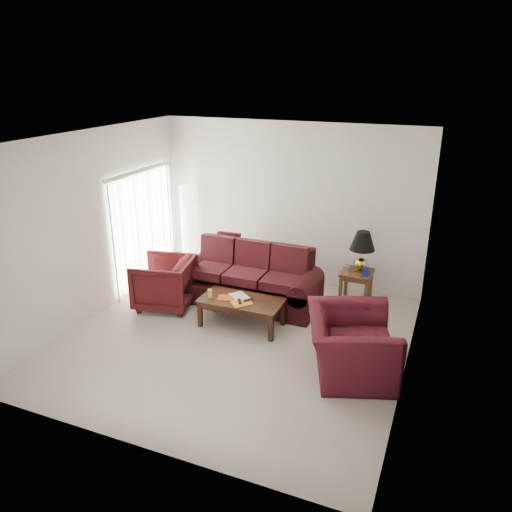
{
  "coord_description": "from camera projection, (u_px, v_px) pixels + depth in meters",
  "views": [
    {
      "loc": [
        2.83,
        -6.04,
        3.89
      ],
      "look_at": [
        0.0,
        0.85,
        1.05
      ],
      "focal_mm": 35.0,
      "sensor_mm": 36.0,
      "label": 1
    }
  ],
  "objects": [
    {
      "name": "picture_frame",
      "position": [
        354.0,
        262.0,
        8.78
      ],
      "size": [
        0.21,
        0.22,
        0.06
      ],
      "primitive_type": "cube",
      "rotation": [
        1.36,
        0.0,
        0.57
      ],
      "color": "silver",
      "rests_on": "end_table"
    },
    {
      "name": "coffee_table",
      "position": [
        242.0,
        313.0,
        7.91
      ],
      "size": [
        1.36,
        0.75,
        0.46
      ],
      "primitive_type": null,
      "rotation": [
        0.0,
        0.0,
        0.08
      ],
      "color": "black",
      "rests_on": "ground"
    },
    {
      "name": "end_table",
      "position": [
        356.0,
        287.0,
        8.69
      ],
      "size": [
        0.56,
        0.56,
        0.58
      ],
      "primitive_type": null,
      "rotation": [
        0.0,
        0.0,
        -0.04
      ],
      "color": "#4D311A",
      "rests_on": "ground"
    },
    {
      "name": "magazine_white",
      "position": [
        239.0,
        296.0,
        7.92
      ],
      "size": [
        0.39,
        0.38,
        0.02
      ],
      "primitive_type": "cube",
      "rotation": [
        0.0,
        0.0,
        -0.67
      ],
      "color": "white",
      "rests_on": "coffee_table"
    },
    {
      "name": "yellow_glass",
      "position": [
        210.0,
        293.0,
        7.9
      ],
      "size": [
        0.1,
        0.1,
        0.13
      ],
      "primitive_type": "cylinder",
      "rotation": [
        0.0,
        0.0,
        -0.4
      ],
      "color": "yellow",
      "rests_on": "coffee_table"
    },
    {
      "name": "magazine_orange",
      "position": [
        242.0,
        303.0,
        7.7
      ],
      "size": [
        0.37,
        0.38,
        0.02
      ],
      "primitive_type": "cube",
      "rotation": [
        0.0,
        0.0,
        0.81
      ],
      "color": "#C58D17",
      "rests_on": "coffee_table"
    },
    {
      "name": "floor_lamp",
      "position": [
        187.0,
        228.0,
        9.92
      ],
      "size": [
        0.32,
        0.32,
        1.76
      ],
      "primitive_type": null,
      "rotation": [
        0.0,
        0.0,
        0.12
      ],
      "color": "white",
      "rests_on": "ground"
    },
    {
      "name": "table_lamp",
      "position": [
        362.0,
        252.0,
        8.47
      ],
      "size": [
        0.56,
        0.56,
        0.72
      ],
      "primitive_type": null,
      "rotation": [
        0.0,
        0.0,
        0.4
      ],
      "color": "gold",
      "rests_on": "end_table"
    },
    {
      "name": "armchair_left",
      "position": [
        164.0,
        283.0,
        8.51
      ],
      "size": [
        1.12,
        1.1,
        0.86
      ],
      "primitive_type": "imported",
      "rotation": [
        0.0,
        0.0,
        -1.36
      ],
      "color": "#400E12",
      "rests_on": "ground"
    },
    {
      "name": "magazine_red",
      "position": [
        227.0,
        298.0,
        7.87
      ],
      "size": [
        0.34,
        0.29,
        0.02
      ],
      "primitive_type": "cube",
      "rotation": [
        0.0,
        0.0,
        0.3
      ],
      "color": "#CD4214",
      "rests_on": "coffee_table"
    },
    {
      "name": "throw_pillow",
      "position": [
        228.0,
        244.0,
        9.38
      ],
      "size": [
        0.45,
        0.24,
        0.45
      ],
      "primitive_type": "cube",
      "rotation": [
        -0.21,
        0.0,
        0.07
      ],
      "color": "black",
      "rests_on": "sofa"
    },
    {
      "name": "floor",
      "position": [
        235.0,
        338.0,
        7.61
      ],
      "size": [
        5.0,
        5.0,
        0.0
      ],
      "primitive_type": "plane",
      "color": "#BBAF9F",
      "rests_on": "ground"
    },
    {
      "name": "blinds",
      "position": [
        144.0,
        229.0,
        9.21
      ],
      "size": [
        0.1,
        2.0,
        2.16
      ],
      "primitive_type": "cube",
      "color": "silver",
      "rests_on": "ground"
    },
    {
      "name": "remote_b",
      "position": [
        248.0,
        300.0,
        7.76
      ],
      "size": [
        0.13,
        0.16,
        0.02
      ],
      "primitive_type": "cube",
      "rotation": [
        0.0,
        0.0,
        -0.61
      ],
      "color": "black",
      "rests_on": "coffee_table"
    },
    {
      "name": "clock",
      "position": [
        346.0,
        269.0,
        8.53
      ],
      "size": [
        0.13,
        0.09,
        0.12
      ],
      "primitive_type": "cube",
      "rotation": [
        0.0,
        0.0,
        -0.44
      ],
      "color": "white",
      "rests_on": "end_table"
    },
    {
      "name": "remote_a",
      "position": [
        240.0,
        301.0,
        7.71
      ],
      "size": [
        0.13,
        0.17,
        0.02
      ],
      "primitive_type": "cube",
      "rotation": [
        0.0,
        0.0,
        0.55
      ],
      "color": "black",
      "rests_on": "coffee_table"
    },
    {
      "name": "armchair_right",
      "position": [
        351.0,
        345.0,
        6.64
      ],
      "size": [
        1.49,
        1.59,
        0.84
      ],
      "primitive_type": "imported",
      "rotation": [
        0.0,
        0.0,
        1.9
      ],
      "color": "#410F19",
      "rests_on": "ground"
    },
    {
      "name": "blue_canister",
      "position": [
        366.0,
        272.0,
        8.37
      ],
      "size": [
        0.1,
        0.1,
        0.15
      ],
      "primitive_type": "cylinder",
      "rotation": [
        0.0,
        0.0,
        0.08
      ],
      "color": "#181693",
      "rests_on": "end_table"
    },
    {
      "name": "sofa",
      "position": [
        248.0,
        276.0,
        8.6
      ],
      "size": [
        2.52,
        1.24,
        1.0
      ],
      "primitive_type": null,
      "rotation": [
        0.0,
        0.0,
        -0.08
      ],
      "color": "black",
      "rests_on": "ground"
    }
  ]
}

